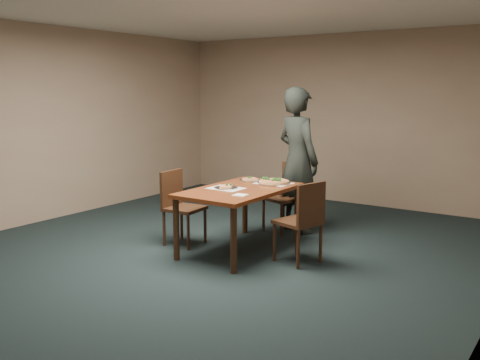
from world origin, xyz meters
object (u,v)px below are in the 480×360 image
Objects in this scene: dining_table at (240,196)px; pizza_pan at (274,182)px; chair_far at (287,193)px; chair_left at (179,203)px; slice_plate_far at (250,180)px; chair_right at (303,218)px; slice_plate_near at (226,187)px; diner at (298,160)px.

pizza_pan is (0.15, 0.51, 0.12)m from dining_table.
chair_far is (0.00, 1.12, -0.14)m from dining_table.
chair_far is 1.00× the size of chair_left.
slice_plate_far is (0.59, 0.70, 0.25)m from chair_left.
chair_right is (1.62, 0.17, 0.00)m from chair_left.
slice_plate_near is at bearing -148.08° from dining_table.
chair_right is at bearing -37.09° from pizza_pan.
dining_table is at bearing 31.92° from slice_plate_near.
slice_plate_near is 0.62m from slice_plate_far.
dining_table is 0.55m from pizza_pan.
slice_plate_far is (-0.20, 0.53, 0.10)m from dining_table.
slice_plate_near is (-0.97, -0.09, 0.25)m from chair_right.
diner reaches higher than slice_plate_near.
chair_right is 3.25× the size of slice_plate_far.
diner is (-0.70, 1.17, 0.45)m from chair_right.
chair_left is 0.47× the size of diner.
chair_far is 3.25× the size of slice_plate_far.
pizza_pan reaches higher than slice_plate_far.
diner reaches higher than dining_table.
pizza_pan is 0.66m from slice_plate_near.
chair_far is at bearing 40.58° from diner.
dining_table is at bearing -82.18° from chair_left.
slice_plate_near reaches higher than dining_table.
chair_left is at bearing -130.10° from slice_plate_far.
slice_plate_near is at bearing -87.01° from chair_left.
diner is 1.30m from slice_plate_near.
chair_right is at bearing -35.47° from chair_far.
diner is (0.13, 1.17, 0.30)m from dining_table.
dining_table is 1.65× the size of chair_far.
dining_table is at bearing -106.72° from pizza_pan.
chair_left is 1.19m from pizza_pan.
chair_far is 0.67m from slice_plate_far.
diner is at bearing -133.83° from chair_right.
diner is 6.87× the size of slice_plate_far.
chair_left is 1.63m from chair_right.
diner is at bearing 36.70° from chair_far.
chair_left reaches higher than slice_plate_far.
slice_plate_far is at bearing 84.46° from diner.
diner is (0.92, 1.34, 0.45)m from chair_left.
pizza_pan is at bearing -57.90° from chair_far.
slice_plate_far is at bearing -44.29° from chair_left.
pizza_pan is at bearing 114.04° from diner.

